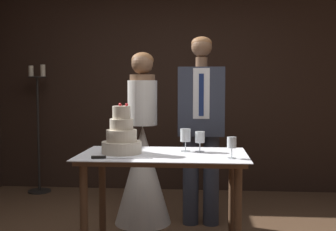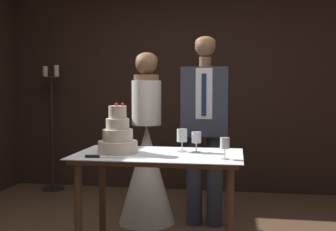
% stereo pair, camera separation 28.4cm
% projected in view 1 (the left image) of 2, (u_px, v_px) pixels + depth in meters
% --- Properties ---
extents(wall_back, '(4.68, 0.12, 2.64)m').
position_uv_depth(wall_back, '(170.00, 86.00, 5.34)').
color(wall_back, black).
rests_on(wall_back, ground_plane).
extents(cake_table, '(1.24, 0.72, 0.81)m').
position_uv_depth(cake_table, '(163.00, 169.00, 3.13)').
color(cake_table, brown).
rests_on(cake_table, ground_plane).
extents(tiered_cake, '(0.30, 0.30, 0.38)m').
position_uv_depth(tiered_cake, '(122.00, 137.00, 3.13)').
color(tiered_cake, beige).
rests_on(tiered_cake, cake_table).
extents(cake_knife, '(0.42, 0.07, 0.02)m').
position_uv_depth(cake_knife, '(110.00, 158.00, 2.91)').
color(cake_knife, silver).
rests_on(cake_knife, cake_table).
extents(wine_glass_near, '(0.08, 0.08, 0.18)m').
position_uv_depth(wine_glass_near, '(185.00, 136.00, 3.22)').
color(wine_glass_near, silver).
rests_on(wine_glass_near, cake_table).
extents(wine_glass_middle, '(0.07, 0.07, 0.16)m').
position_uv_depth(wine_glass_middle, '(200.00, 138.00, 3.21)').
color(wine_glass_middle, silver).
rests_on(wine_glass_middle, cake_table).
extents(wine_glass_far, '(0.07, 0.07, 0.15)m').
position_uv_depth(wine_glass_far, '(232.00, 143.00, 2.91)').
color(wine_glass_far, silver).
rests_on(wine_glass_far, cake_table).
extents(bride, '(0.54, 0.54, 1.64)m').
position_uv_depth(bride, '(143.00, 161.00, 4.02)').
color(bride, white).
rests_on(bride, ground_plane).
extents(groom, '(0.43, 0.25, 1.78)m').
position_uv_depth(groom, '(201.00, 121.00, 3.95)').
color(groom, '#333847').
rests_on(groom, ground_plane).
extents(candle_stand, '(0.28, 0.28, 1.58)m').
position_uv_depth(candle_stand, '(38.00, 133.00, 5.19)').
color(candle_stand, black).
rests_on(candle_stand, ground_plane).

